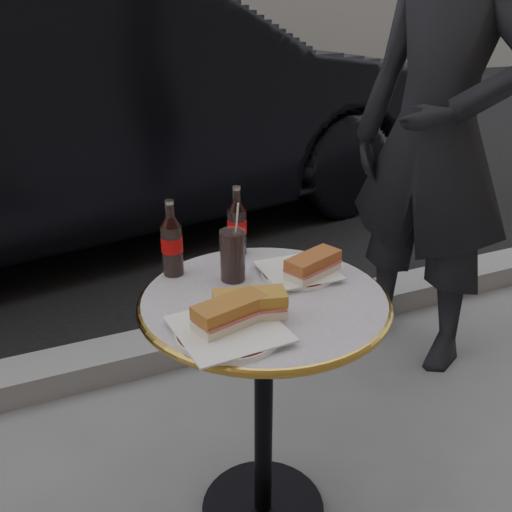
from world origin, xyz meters
name	(u,v)px	position (x,y,z in m)	size (l,w,h in m)	color
asphalt_road	(59,148)	(0.00, 5.00, 0.00)	(40.00, 8.00, 0.00)	black
curb	(175,346)	(0.00, 0.90, 0.05)	(40.00, 0.20, 0.12)	gray
bistro_table	(264,415)	(0.00, 0.00, 0.37)	(0.62, 0.62, 0.73)	#BAB2C4
plate_left	(229,332)	(-0.14, -0.13, 0.74)	(0.24, 0.24, 0.01)	white
plate_right	(298,273)	(0.13, 0.07, 0.74)	(0.20, 0.20, 0.01)	white
sandwich_left_a	(230,314)	(-0.14, -0.11, 0.77)	(0.16, 0.08, 0.06)	#A8672A
sandwich_left_b	(250,305)	(-0.08, -0.10, 0.77)	(0.16, 0.08, 0.06)	#B6802E
sandwich_right	(313,266)	(0.15, 0.03, 0.77)	(0.16, 0.07, 0.05)	#A15528
cola_bottle_left	(172,238)	(-0.17, 0.21, 0.84)	(0.06, 0.06, 0.21)	black
cola_bottle_right	(237,221)	(0.04, 0.27, 0.83)	(0.06, 0.06, 0.20)	black
cola_glass	(233,255)	(-0.04, 0.12, 0.80)	(0.07, 0.07, 0.14)	black
parked_car	(107,107)	(0.11, 2.59, 0.78)	(4.76, 1.65, 1.56)	black
pedestrian	(436,140)	(0.97, 0.55, 0.91)	(0.67, 0.44, 1.83)	black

